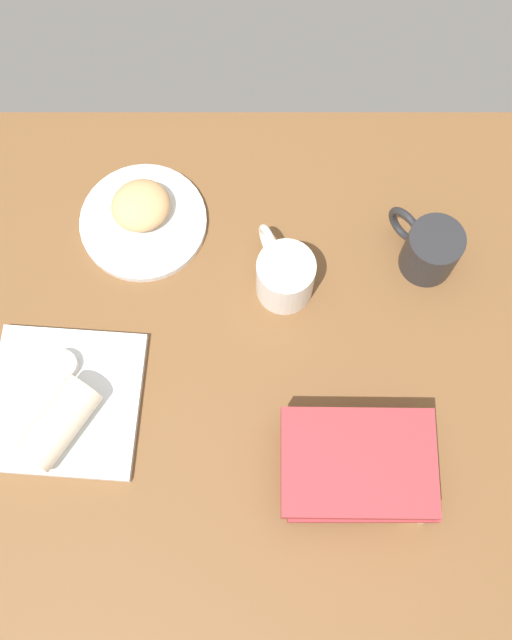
{
  "coord_description": "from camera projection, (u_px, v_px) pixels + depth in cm",
  "views": [
    {
      "loc": [
        -4.04,
        30.46,
        115.81
      ],
      "look_at": [
        -4.03,
        -6.16,
        7.0
      ],
      "focal_mm": 42.38,
      "sensor_mm": 36.0,
      "label": 1
    }
  ],
  "objects": [
    {
      "name": "round_plate",
      "position": [
        144.0,
        222.0,
        1.23
      ],
      "size": [
        20.6,
        20.6,
        1.4
      ],
      "primitive_type": "cylinder",
      "color": "white",
      "rests_on": "dining_table"
    },
    {
      "name": "second_mug",
      "position": [
        430.0,
        249.0,
        1.17
      ],
      "size": [
        10.76,
        11.67,
        9.22
      ],
      "color": "#262628",
      "rests_on": "dining_table"
    },
    {
      "name": "scone_pastry",
      "position": [
        141.0,
        205.0,
        1.2
      ],
      "size": [
        12.89,
        12.74,
        5.0
      ],
      "primitive_type": "ellipsoid",
      "rotation": [
        0.0,
        0.0,
        3.71
      ],
      "color": "tan",
      "rests_on": "round_plate"
    },
    {
      "name": "book_stack",
      "position": [
        361.0,
        467.0,
        1.06
      ],
      "size": [
        22.9,
        16.46,
        8.02
      ],
      "color": "beige",
      "rests_on": "dining_table"
    },
    {
      "name": "square_plate",
      "position": [
        66.0,
        401.0,
        1.13
      ],
      "size": [
        23.72,
        23.72,
        1.6
      ],
      "primitive_type": "cube",
      "rotation": [
        0.0,
        0.0,
        -0.07
      ],
      "color": "white",
      "rests_on": "dining_table"
    },
    {
      "name": "coffee_mug",
      "position": [
        284.0,
        275.0,
        1.15
      ],
      "size": [
        8.9,
        13.3,
        9.31
      ],
      "color": "white",
      "rests_on": "dining_table"
    },
    {
      "name": "dining_table",
      "position": [
        230.0,
        368.0,
        1.18
      ],
      "size": [
        110.0,
        90.0,
        4.0
      ],
      "primitive_type": "cube",
      "color": "brown",
      "rests_on": "ground"
    },
    {
      "name": "breakfast_wrap",
      "position": [
        59.0,
        423.0,
        1.08
      ],
      "size": [
        12.13,
        14.09,
        6.01
      ],
      "primitive_type": "cylinder",
      "rotation": [
        1.57,
        0.0,
        5.7
      ],
      "color": "beige",
      "rests_on": "square_plate"
    },
    {
      "name": "sauce_cup",
      "position": [
        63.0,
        366.0,
        1.13
      ],
      "size": [
        4.53,
        4.53,
        2.2
      ],
      "color": "silver",
      "rests_on": "square_plate"
    }
  ]
}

